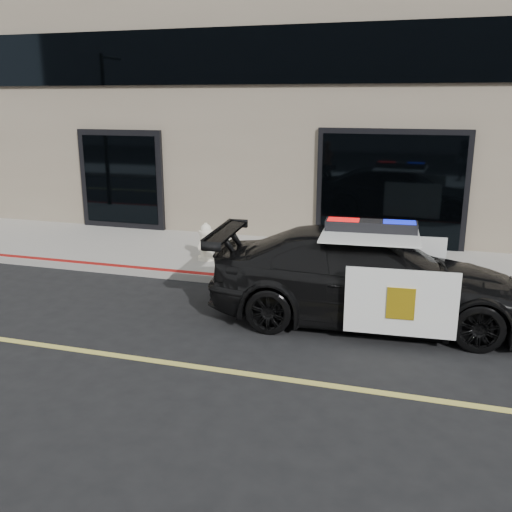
# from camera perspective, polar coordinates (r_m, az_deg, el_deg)

# --- Properties ---
(ground) EXTENTS (120.00, 120.00, 0.00)m
(ground) POSITION_cam_1_polar(r_m,az_deg,el_deg) (7.41, 16.75, -13.58)
(ground) COLOR black
(ground) RESTS_ON ground
(sidewalk_n) EXTENTS (60.00, 3.50, 0.15)m
(sidewalk_n) POSITION_cam_1_polar(r_m,az_deg,el_deg) (12.27, 17.03, -1.55)
(sidewalk_n) COLOR gray
(sidewalk_n) RESTS_ON ground
(building_n) EXTENTS (60.00, 7.00, 12.00)m
(building_n) POSITION_cam_1_polar(r_m,az_deg,el_deg) (17.21, 18.81, 22.97)
(building_n) COLOR #756856
(building_n) RESTS_ON ground
(police_car) EXTENTS (2.79, 5.40, 1.67)m
(police_car) POSITION_cam_1_polar(r_m,az_deg,el_deg) (9.37, 11.17, -2.03)
(police_car) COLOR black
(police_car) RESTS_ON ground
(fire_hydrant) EXTENTS (0.37, 0.51, 0.81)m
(fire_hydrant) POSITION_cam_1_polar(r_m,az_deg,el_deg) (12.31, -5.02, 1.33)
(fire_hydrant) COLOR white
(fire_hydrant) RESTS_ON sidewalk_n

